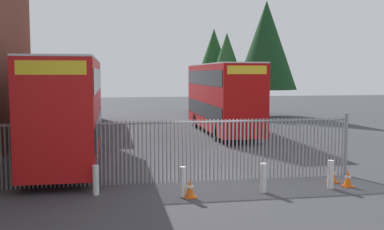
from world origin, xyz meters
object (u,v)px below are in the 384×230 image
(traffic_cone_by_gate, at_px, (348,178))
(traffic_cone_near_kerb, at_px, (190,188))
(double_decker_bus_behind_fence_right, at_px, (81,93))
(double_decker_bus_behind_fence_left, at_px, (222,95))
(bollard_near_right, at_px, (263,178))
(bollard_near_left, at_px, (96,180))
(double_decker_bus_near_gate, at_px, (68,106))
(bollard_center_front, at_px, (183,182))
(bollard_far_right, at_px, (331,174))
(traffic_cone_mid_forecourt, at_px, (333,174))

(traffic_cone_by_gate, xyz_separation_m, traffic_cone_near_kerb, (-5.49, -0.42, 0.00))
(double_decker_bus_behind_fence_right, height_order, traffic_cone_near_kerb, double_decker_bus_behind_fence_right)
(double_decker_bus_behind_fence_left, bearing_deg, double_decker_bus_behind_fence_right, 147.73)
(double_decker_bus_behind_fence_right, relative_size, traffic_cone_by_gate, 18.32)
(bollard_near_right, relative_size, traffic_cone_by_gate, 1.61)
(bollard_near_right, height_order, traffic_cone_by_gate, bollard_near_right)
(bollard_near_left, bearing_deg, traffic_cone_by_gate, -2.82)
(double_decker_bus_near_gate, distance_m, traffic_cone_near_kerb, 7.94)
(double_decker_bus_behind_fence_left, bearing_deg, bollard_center_front, -108.28)
(bollard_center_front, bearing_deg, double_decker_bus_behind_fence_left, 71.72)
(double_decker_bus_behind_fence_left, height_order, bollard_center_front, double_decker_bus_behind_fence_left)
(traffic_cone_near_kerb, bearing_deg, double_decker_bus_behind_fence_left, 72.62)
(bollard_near_left, distance_m, bollard_far_right, 7.68)
(bollard_center_front, height_order, bollard_far_right, same)
(bollard_far_right, bearing_deg, bollard_near_right, -178.02)
(double_decker_bus_behind_fence_right, xyz_separation_m, bollard_far_right, (9.28, -20.15, -1.95))
(double_decker_bus_behind_fence_left, distance_m, traffic_cone_near_kerb, 15.56)
(double_decker_bus_near_gate, xyz_separation_m, bollard_far_right, (8.95, -6.12, -1.95))
(bollard_center_front, bearing_deg, traffic_cone_near_kerb, -30.18)
(bollard_center_front, distance_m, traffic_cone_mid_forecourt, 5.57)
(double_decker_bus_near_gate, bearing_deg, bollard_far_right, -34.35)
(double_decker_bus_behind_fence_left, relative_size, bollard_far_right, 11.38)
(bollard_center_front, relative_size, traffic_cone_mid_forecourt, 1.61)
(bollard_near_left, relative_size, bollard_near_right, 1.00)
(double_decker_bus_behind_fence_right, xyz_separation_m, traffic_cone_mid_forecourt, (9.76, -19.38, -2.13))
(traffic_cone_near_kerb, bearing_deg, bollard_far_right, 3.53)
(double_decker_bus_near_gate, height_order, traffic_cone_near_kerb, double_decker_bus_near_gate)
(double_decker_bus_near_gate, height_order, double_decker_bus_behind_fence_left, same)
(double_decker_bus_near_gate, height_order, bollard_center_front, double_decker_bus_near_gate)
(traffic_cone_by_gate, bearing_deg, bollard_near_left, 177.18)
(traffic_cone_by_gate, bearing_deg, traffic_cone_mid_forecourt, 108.13)
(bollard_near_right, bearing_deg, bollard_center_front, -178.03)
(double_decker_bus_behind_fence_left, distance_m, double_decker_bus_behind_fence_right, 10.75)
(double_decker_bus_near_gate, height_order, bollard_near_right, double_decker_bus_near_gate)
(double_decker_bus_behind_fence_right, xyz_separation_m, bollard_near_left, (1.61, -19.62, -1.95))
(bollard_far_right, bearing_deg, bollard_near_left, 176.04)
(double_decker_bus_behind_fence_left, distance_m, traffic_cone_by_gate, 14.48)
(bollard_near_left, xyz_separation_m, bollard_near_right, (5.30, -0.61, 0.00))
(traffic_cone_by_gate, bearing_deg, bollard_near_right, -176.24)
(bollard_near_left, xyz_separation_m, bollard_center_front, (2.66, -0.70, 0.00))
(bollard_far_right, bearing_deg, double_decker_bus_behind_fence_left, 90.74)
(double_decker_bus_near_gate, bearing_deg, traffic_cone_by_gate, -31.87)
(traffic_cone_mid_forecourt, bearing_deg, bollard_near_left, -178.30)
(double_decker_bus_behind_fence_left, relative_size, bollard_near_left, 11.38)
(bollard_far_right, xyz_separation_m, traffic_cone_near_kerb, (-4.79, -0.30, -0.19))
(bollard_center_front, xyz_separation_m, traffic_cone_near_kerb, (0.21, -0.12, -0.19))
(double_decker_bus_near_gate, distance_m, bollard_near_right, 9.25)
(double_decker_bus_behind_fence_left, bearing_deg, bollard_near_right, -98.56)
(bollard_far_right, bearing_deg, double_decker_bus_behind_fence_right, 114.72)
(double_decker_bus_behind_fence_right, height_order, bollard_near_left, double_decker_bus_behind_fence_right)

